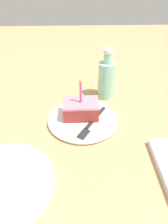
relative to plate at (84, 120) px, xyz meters
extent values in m
cube|color=tan|center=(0.00, 0.00, -0.03)|extent=(2.40, 2.40, 0.04)
cylinder|color=white|center=(0.00, 0.00, 0.00)|extent=(0.22, 0.22, 0.01)
cylinder|color=white|center=(0.00, 0.00, 0.00)|extent=(0.23, 0.23, 0.01)
cube|color=#99332D|center=(-0.02, -0.01, 0.03)|extent=(0.08, 0.11, 0.05)
cube|color=#D17A8C|center=(-0.02, -0.01, 0.06)|extent=(0.08, 0.12, 0.01)
cylinder|color=#E04C8C|center=(-0.02, -0.01, 0.10)|extent=(0.01, 0.01, 0.08)
cone|color=yellow|center=(-0.02, -0.01, 0.14)|extent=(0.01, 0.01, 0.01)
cube|color=#262626|center=(0.00, 0.04, 0.01)|extent=(0.12, 0.08, 0.01)
cube|color=#262626|center=(0.08, -0.01, 0.01)|extent=(0.05, 0.04, 0.01)
cylinder|color=#8CD1B2|center=(-0.16, 0.09, 0.06)|extent=(0.06, 0.06, 0.14)
cylinder|color=#8CD1B2|center=(-0.16, 0.09, 0.15)|extent=(0.03, 0.03, 0.04)
cylinder|color=white|center=(-0.16, 0.09, 0.18)|extent=(0.03, 0.03, 0.01)
cylinder|color=white|center=(0.24, -0.21, 0.00)|extent=(0.26, 0.26, 0.02)
camera|label=1|loc=(0.57, -0.02, 0.45)|focal=35.00mm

